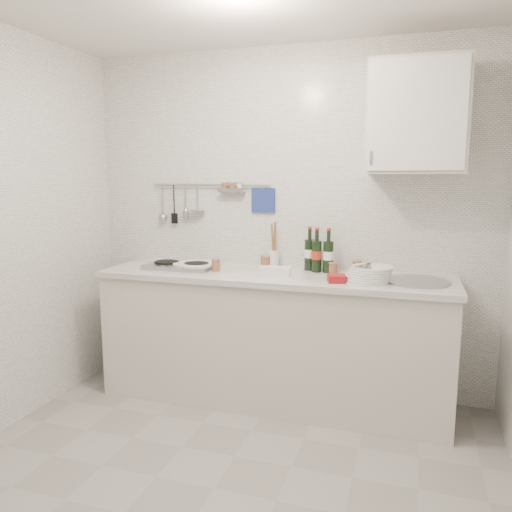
{
  "coord_description": "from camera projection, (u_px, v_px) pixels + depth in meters",
  "views": [
    {
      "loc": [
        0.92,
        -2.16,
        1.58
      ],
      "look_at": [
        -0.06,
        0.9,
        1.07
      ],
      "focal_mm": 35.0,
      "sensor_mm": 36.0,
      "label": 1
    }
  ],
  "objects": [
    {
      "name": "jar_d",
      "position": [
        216.0,
        265.0,
        3.53
      ],
      "size": [
        0.06,
        0.06,
        0.09
      ],
      "rotation": [
        0.0,
        0.0,
        0.11
      ],
      "color": "brown",
      "rests_on": "counter"
    },
    {
      "name": "jar_c",
      "position": [
        333.0,
        267.0,
        3.47
      ],
      "size": [
        0.07,
        0.07,
        0.08
      ],
      "rotation": [
        0.0,
        0.0,
        -0.33
      ],
      "color": "brown",
      "rests_on": "counter"
    },
    {
      "name": "butter_dish",
      "position": [
        275.0,
        271.0,
        3.36
      ],
      "size": [
        0.22,
        0.13,
        0.06
      ],
      "primitive_type": "cube",
      "rotation": [
        0.0,
        0.0,
        0.15
      ],
      "color": "white",
      "rests_on": "counter"
    },
    {
      "name": "strawberry_punnet",
      "position": [
        337.0,
        279.0,
        3.16
      ],
      "size": [
        0.14,
        0.14,
        0.05
      ],
      "primitive_type": "cube",
      "rotation": [
        0.0,
        0.0,
        0.27
      ],
      "color": "#A2121F",
      "rests_on": "counter"
    },
    {
      "name": "floor",
      "position": [
        214.0,
        488.0,
        2.56
      ],
      "size": [
        3.0,
        3.0,
        0.0
      ],
      "primitive_type": "plane",
      "color": "gray",
      "rests_on": "ground"
    },
    {
      "name": "plate_stack_sink",
      "position": [
        369.0,
        274.0,
        3.18
      ],
      "size": [
        0.32,
        0.31,
        0.11
      ],
      "rotation": [
        0.0,
        0.0,
        -0.25
      ],
      "color": "white",
      "rests_on": "counter"
    },
    {
      "name": "wall_rail",
      "position": [
        208.0,
        198.0,
        3.8
      ],
      "size": [
        0.98,
        0.09,
        0.34
      ],
      "color": "#93969B",
      "rests_on": "back_wall"
    },
    {
      "name": "wine_bottles",
      "position": [
        318.0,
        250.0,
        3.5
      ],
      "size": [
        0.22,
        0.13,
        0.31
      ],
      "rotation": [
        0.0,
        0.0,
        -0.35
      ],
      "color": "black",
      "rests_on": "counter"
    },
    {
      "name": "utensil_crock",
      "position": [
        273.0,
        257.0,
        3.68
      ],
      "size": [
        0.08,
        0.08,
        0.34
      ],
      "rotation": [
        0.0,
        0.0,
        0.36
      ],
      "color": "white",
      "rests_on": "counter"
    },
    {
      "name": "wall_cabinet",
      "position": [
        417.0,
        118.0,
        3.13
      ],
      "size": [
        0.6,
        0.38,
        0.7
      ],
      "color": "beige",
      "rests_on": "back_wall"
    },
    {
      "name": "back_wall",
      "position": [
        284.0,
        222.0,
        3.68
      ],
      "size": [
        3.0,
        0.02,
        2.5
      ],
      "primitive_type": "cube",
      "color": "silver",
      "rests_on": "floor"
    },
    {
      "name": "plate_stack_hob",
      "position": [
        194.0,
        266.0,
        3.64
      ],
      "size": [
        0.34,
        0.34,
        0.04
      ],
      "rotation": [
        0.0,
        0.0,
        -0.05
      ],
      "color": "#44509A",
      "rests_on": "counter"
    },
    {
      "name": "counter",
      "position": [
        274.0,
        341.0,
        3.53
      ],
      "size": [
        2.44,
        0.64,
        0.96
      ],
      "color": "beige",
      "rests_on": "floor"
    },
    {
      "name": "jar_b",
      "position": [
        357.0,
        266.0,
        3.51
      ],
      "size": [
        0.07,
        0.07,
        0.08
      ],
      "rotation": [
        0.0,
        0.0,
        0.18
      ],
      "color": "brown",
      "rests_on": "counter"
    },
    {
      "name": "jar_a",
      "position": [
        265.0,
        262.0,
        3.65
      ],
      "size": [
        0.07,
        0.07,
        0.09
      ],
      "rotation": [
        0.0,
        0.0,
        0.02
      ],
      "color": "brown",
      "rests_on": "counter"
    }
  ]
}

